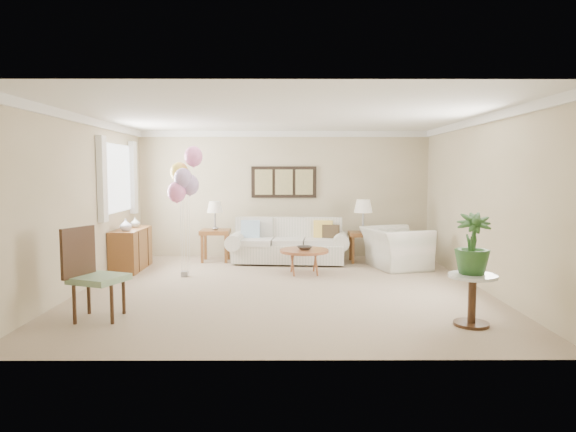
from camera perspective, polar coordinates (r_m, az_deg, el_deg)
The scene contains 18 objects.
ground_plane at distance 7.89m, azimuth -0.54°, elevation -8.00°, with size 6.00×6.00×0.00m, color tan.
room_shell at distance 7.79m, azimuth -1.35°, elevation 3.90°, with size 6.04×6.04×2.60m.
wall_art_triptych at distance 10.66m, azimuth -0.46°, elevation 3.79°, with size 1.35×0.06×0.65m.
sofa at distance 10.00m, azimuth 0.12°, elevation -3.26°, with size 2.41×1.06×0.86m.
end_table_left at distance 10.20m, azimuth -8.08°, elevation -2.09°, with size 0.57×0.52×0.63m.
end_table_right at distance 10.15m, azimuth 8.32°, elevation -2.30°, with size 0.54×0.49×0.59m.
lamp_left at distance 10.15m, azimuth -8.11°, elevation 0.89°, with size 0.32×0.32×0.56m.
lamp_right at distance 10.09m, azimuth 8.36°, elevation 0.97°, with size 0.36×0.36×0.64m.
coffee_table at distance 8.87m, azimuth 1.81°, elevation -3.96°, with size 0.85×0.85×0.43m.
decor_bowl at distance 8.82m, azimuth 1.85°, elevation -3.58°, with size 0.26×0.26×0.06m, color #2B2721.
armchair at distance 9.63m, azimuth 11.90°, elevation -3.50°, with size 1.14×0.99×0.74m, color silver.
side_table at distance 6.30m, azimuth 19.81°, elevation -7.44°, with size 0.55×0.55×0.60m.
potted_plant at distance 6.25m, azimuth 19.82°, elevation -2.90°, with size 0.39×0.39×0.70m, color #284E26.
accent_chair at distance 6.61m, azimuth -20.94°, elevation -5.77°, with size 0.71×0.71×1.11m.
credenza at distance 9.71m, azimuth -17.03°, elevation -3.54°, with size 0.46×1.20×0.74m.
vase_white at distance 9.33m, azimuth -17.58°, elevation -0.96°, with size 0.20×0.20×0.21m, color silver.
vase_sage at distance 9.86m, azimuth -16.62°, elevation -0.70°, with size 0.18×0.18×0.18m, color #ADB1A9.
balloon_cluster at distance 8.72m, azimuth -11.42°, elevation 4.22°, with size 0.55×0.55×2.20m.
Camera 1 is at (0.04, -7.69, 1.78)m, focal length 32.00 mm.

